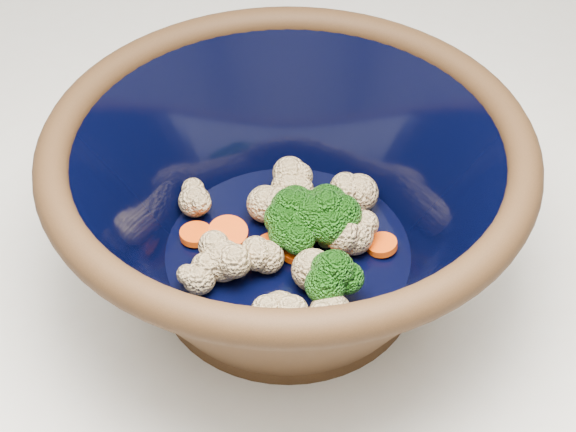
{
  "coord_description": "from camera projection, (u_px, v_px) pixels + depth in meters",
  "views": [
    {
      "loc": [
        0.04,
        -0.33,
        1.41
      ],
      "look_at": [
        0.05,
        0.11,
        0.97
      ],
      "focal_mm": 50.0,
      "sensor_mm": 36.0,
      "label": 1
    }
  ],
  "objects": [
    {
      "name": "vegetable_pile",
      "position": [
        298.0,
        233.0,
        0.63
      ],
      "size": [
        0.18,
        0.17,
        0.06
      ],
      "color": "#608442",
      "rests_on": "mixing_bowl"
    },
    {
      "name": "mixing_bowl",
      "position": [
        288.0,
        202.0,
        0.61
      ],
      "size": [
        0.45,
        0.45,
        0.16
      ],
      "rotation": [
        0.0,
        0.0,
        0.42
      ],
      "color": "black",
      "rests_on": "counter"
    }
  ]
}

